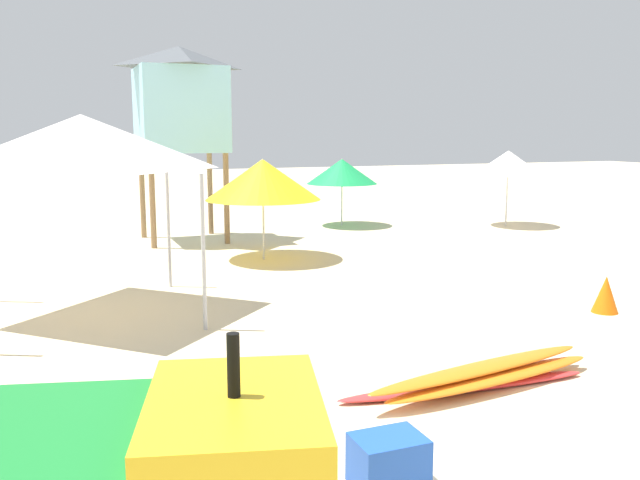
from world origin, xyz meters
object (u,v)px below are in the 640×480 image
object	(u,v)px
lifeguard_tower	(180,99)
beach_umbrella_far	(342,171)
popup_canopy	(82,143)
beach_umbrella_mid	(263,179)
traffic_cone_near	(606,294)
cooler_box	(388,461)
beach_umbrella_left	(508,163)
surfboard_pile	(480,377)

from	to	relation	value
lifeguard_tower	beach_umbrella_far	bearing A→B (deg)	12.06
popup_canopy	beach_umbrella_mid	bearing A→B (deg)	41.64
popup_canopy	traffic_cone_near	size ratio (longest dim) A/B	5.25
traffic_cone_near	cooler_box	distance (m)	5.61
beach_umbrella_left	lifeguard_tower	bearing A→B (deg)	175.03
surfboard_pile	beach_umbrella_mid	distance (m)	7.22
surfboard_pile	beach_umbrella_left	xyz separation A→B (m)	(7.24, 9.19, 1.50)
beach_umbrella_mid	traffic_cone_near	world-z (taller)	beach_umbrella_mid
surfboard_pile	popup_canopy	bearing A→B (deg)	127.84
surfboard_pile	popup_canopy	size ratio (longest dim) A/B	1.05
beach_umbrella_far	lifeguard_tower	bearing A→B (deg)	-167.94
lifeguard_tower	beach_umbrella_far	xyz separation A→B (m)	(4.23, 0.90, -1.69)
surfboard_pile	beach_umbrella_far	xyz separation A→B (m)	(3.33, 10.80, 1.27)
surfboard_pile	cooler_box	size ratio (longest dim) A/B	5.71
beach_umbrella_mid	cooler_box	size ratio (longest dim) A/B	4.49
popup_canopy	beach_umbrella_mid	world-z (taller)	popup_canopy
beach_umbrella_far	traffic_cone_near	bearing A→B (deg)	-90.92
beach_umbrella_mid	beach_umbrella_far	world-z (taller)	beach_umbrella_mid
popup_canopy	beach_umbrella_far	xyz separation A→B (m)	(6.55, 6.65, -0.86)
beach_umbrella_far	cooler_box	size ratio (longest dim) A/B	3.76
popup_canopy	traffic_cone_near	xyz separation A→B (m)	(6.40, -2.46, -2.01)
lifeguard_tower	cooler_box	world-z (taller)	lifeguard_tower
traffic_cone_near	beach_umbrella_far	bearing A→B (deg)	89.08
popup_canopy	beach_umbrella_left	distance (m)	11.63
popup_canopy	lifeguard_tower	size ratio (longest dim) A/B	0.62
popup_canopy	lifeguard_tower	xyz separation A→B (m)	(2.32, 5.74, 0.83)
popup_canopy	beach_umbrella_far	bearing A→B (deg)	45.43
cooler_box	traffic_cone_near	bearing A→B (deg)	31.34
lifeguard_tower	beach_umbrella_left	xyz separation A→B (m)	(8.14, -0.71, -1.47)
traffic_cone_near	lifeguard_tower	bearing A→B (deg)	116.44
beach_umbrella_left	beach_umbrella_far	size ratio (longest dim) A/B	1.06
beach_umbrella_far	cooler_box	distance (m)	13.05
surfboard_pile	beach_umbrella_mid	size ratio (longest dim) A/B	1.27
beach_umbrella_left	traffic_cone_near	xyz separation A→B (m)	(-4.06, -7.50, -1.37)
beach_umbrella_left	cooler_box	bearing A→B (deg)	-130.35
lifeguard_tower	traffic_cone_near	bearing A→B (deg)	-63.56
surfboard_pile	cooler_box	xyz separation A→B (m)	(-1.61, -1.23, 0.05)
surfboard_pile	beach_umbrella_left	size ratio (longest dim) A/B	1.43
surfboard_pile	traffic_cone_near	size ratio (longest dim) A/B	5.54
lifeguard_tower	traffic_cone_near	xyz separation A→B (m)	(4.08, -8.20, -2.83)
beach_umbrella_far	beach_umbrella_mid	bearing A→B (deg)	-131.18
lifeguard_tower	cooler_box	distance (m)	11.52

